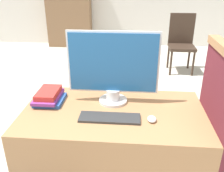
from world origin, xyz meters
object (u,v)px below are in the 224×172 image
monitor (113,68)px  book_stack (49,96)px  far_chair (182,40)px  keyboard (110,118)px  mouse (152,119)px

monitor → book_stack: (-0.47, -0.04, -0.23)m
far_chair → keyboard: bearing=-53.0°
far_chair → mouse: bearing=-48.3°
keyboard → far_chair: far_chair is taller
mouse → far_chair: 3.16m
keyboard → far_chair: (1.00, 3.06, -0.22)m
keyboard → book_stack: book_stack is taller
monitor → far_chair: bearing=70.5°
monitor → keyboard: bearing=-90.5°
keyboard → far_chair: size_ratio=0.40×
monitor → book_stack: 0.52m
mouse → monitor: bearing=137.5°
keyboard → monitor: bearing=89.5°
monitor → far_chair: size_ratio=0.63×
book_stack → mouse: bearing=-15.6°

